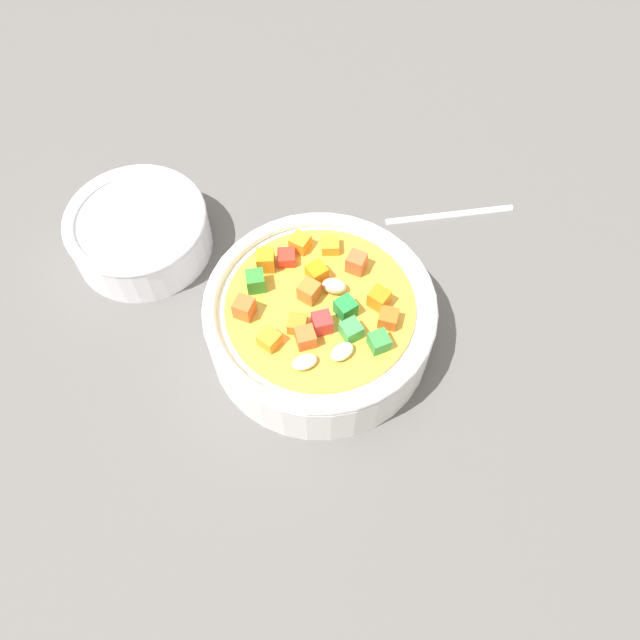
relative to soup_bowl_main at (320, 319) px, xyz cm
name	(u,v)px	position (x,y,z in cm)	size (l,w,h in cm)	color
ground_plane	(320,343)	(-0.01, 0.00, -4.07)	(140.00, 140.00, 2.00)	#565451
soup_bowl_main	(320,319)	(0.00, 0.00, 0.00)	(18.17, 18.17, 6.82)	white
spoon	(375,221)	(3.90, -12.66, -2.70)	(14.95, 16.48, 0.78)	silver
side_bowl_small	(139,231)	(18.34, 2.96, -0.74)	(12.39, 12.39, 4.51)	white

